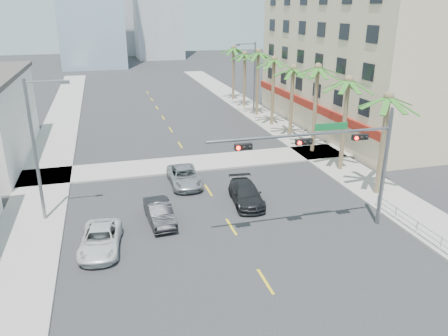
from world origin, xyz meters
The scene contains 21 objects.
ground centered at (0.00, 0.00, 0.00)m, with size 260.00×260.00×0.00m, color #262628.
sidewalk_right centered at (12.00, 20.00, 0.07)m, with size 4.00×120.00×0.15m, color gray.
sidewalk_left centered at (-12.00, 20.00, 0.07)m, with size 4.00×120.00×0.15m, color gray.
sidewalk_cross centered at (0.00, 22.00, 0.07)m, with size 80.00×4.00×0.15m, color gray.
building_right centered at (21.99, 30.00, 7.50)m, with size 15.25×28.00×15.00m.
traffic_signal_mast centered at (5.78, 7.95, 5.06)m, with size 11.12×0.54×7.20m.
palm_tree_0 centered at (11.60, 12.00, 7.08)m, with size 4.80×4.80×7.80m.
palm_tree_1 centered at (11.60, 17.20, 7.43)m, with size 4.80×4.80×8.16m.
palm_tree_2 centered at (11.60, 22.40, 7.78)m, with size 4.80×4.80×8.52m.
palm_tree_3 centered at (11.60, 27.60, 7.08)m, with size 4.80×4.80×7.80m.
palm_tree_4 centered at (11.60, 32.80, 7.43)m, with size 4.80×4.80×8.16m.
palm_tree_5 centered at (11.60, 38.00, 7.78)m, with size 4.80×4.80×8.52m.
palm_tree_6 centered at (11.60, 43.20, 7.08)m, with size 4.80×4.80×7.80m.
palm_tree_7 centered at (11.60, 48.40, 7.43)m, with size 4.80×4.80×8.16m.
streetlight_left centered at (-11.00, 14.00, 5.06)m, with size 2.55×0.25×9.00m.
streetlight_right centered at (11.00, 38.00, 5.06)m, with size 2.55×0.25×9.00m.
guardrail centered at (10.30, 6.00, 0.67)m, with size 0.08×8.08×1.00m.
car_parked_far centered at (-7.80, 9.33, 0.63)m, with size 2.10×4.56×1.27m, color silver.
car_lane_left centered at (-4.17, 11.82, 0.67)m, with size 1.43×4.09×1.35m, color black.
car_lane_center centered at (-1.50, 17.61, 0.67)m, with size 2.22×4.80×1.34m, color #B3B3B8.
car_lane_right centered at (2.00, 13.14, 0.68)m, with size 1.92×4.72×1.37m, color black.
Camera 1 is at (-6.89, -13.17, 12.72)m, focal length 35.00 mm.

